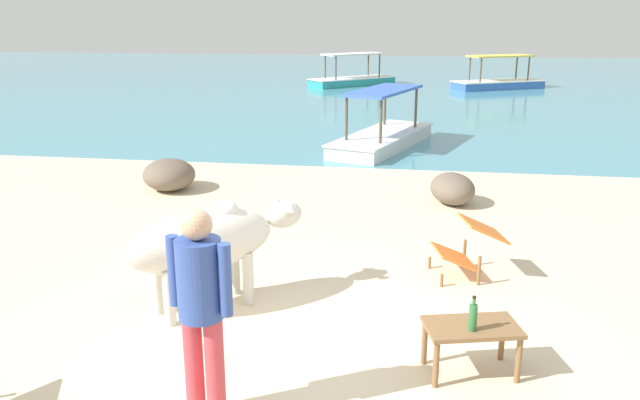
% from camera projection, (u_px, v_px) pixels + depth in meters
% --- Properties ---
extents(sand_beach, '(18.00, 14.00, 0.04)m').
position_uv_depth(sand_beach, '(308.00, 353.00, 5.72)').
color(sand_beach, beige).
rests_on(sand_beach, ground).
extents(water_surface, '(60.00, 36.00, 0.03)m').
position_uv_depth(water_surface, '(398.00, 85.00, 26.59)').
color(water_surface, teal).
rests_on(water_surface, ground).
extents(cow, '(1.69, 1.59, 1.09)m').
position_uv_depth(cow, '(206.00, 241.00, 6.36)').
color(cow, beige).
rests_on(cow, sand_beach).
extents(low_bench_table, '(0.85, 0.62, 0.44)m').
position_uv_depth(low_bench_table, '(472.00, 333.00, 5.27)').
color(low_bench_table, brown).
rests_on(low_bench_table, sand_beach).
extents(bottle, '(0.07, 0.07, 0.30)m').
position_uv_depth(bottle, '(473.00, 317.00, 5.14)').
color(bottle, '#2D6B38').
rests_on(bottle, low_bench_table).
extents(deck_chair_near, '(0.87, 0.71, 0.68)m').
position_uv_depth(deck_chair_near, '(468.00, 244.00, 7.23)').
color(deck_chair_near, brown).
rests_on(deck_chair_near, sand_beach).
extents(person_standing, '(0.50, 0.32, 1.62)m').
position_uv_depth(person_standing, '(201.00, 301.00, 4.51)').
color(person_standing, '#CC3D47').
rests_on(person_standing, sand_beach).
extents(shore_rock_large, '(1.23, 1.27, 0.52)m').
position_uv_depth(shore_rock_large, '(169.00, 175.00, 10.81)').
color(shore_rock_large, '#6B5B4C').
rests_on(shore_rock_large, sand_beach).
extents(shore_rock_medium, '(0.90, 1.03, 0.49)m').
position_uv_depth(shore_rock_medium, '(453.00, 189.00, 10.02)').
color(shore_rock_medium, '#6B5B4C').
rests_on(shore_rock_medium, sand_beach).
extents(boat_blue, '(3.78, 2.76, 1.29)m').
position_uv_depth(boat_blue, '(498.00, 82.00, 25.21)').
color(boat_blue, '#3866B7').
rests_on(boat_blue, water_surface).
extents(boat_white, '(2.26, 3.85, 1.29)m').
position_uv_depth(boat_white, '(382.00, 135.00, 14.32)').
color(boat_white, white).
rests_on(boat_white, water_surface).
extents(boat_teal, '(3.52, 3.29, 1.29)m').
position_uv_depth(boat_teal, '(352.00, 79.00, 26.33)').
color(boat_teal, teal).
rests_on(boat_teal, water_surface).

